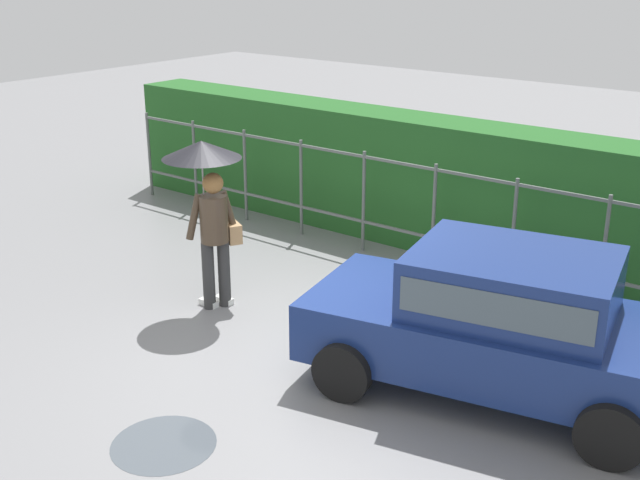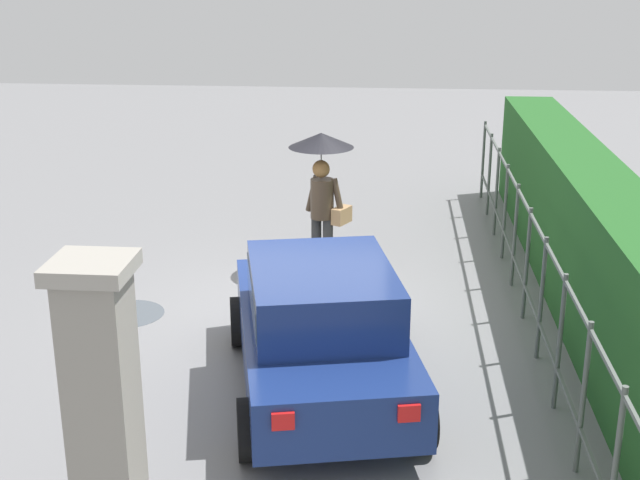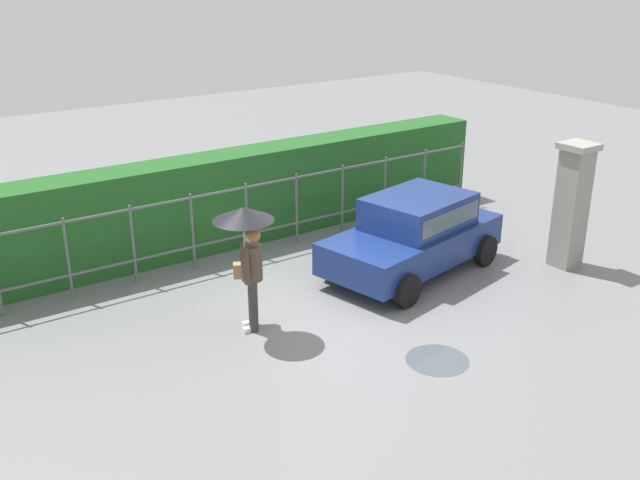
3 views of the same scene
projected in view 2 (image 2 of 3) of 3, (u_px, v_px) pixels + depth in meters
name	position (u px, v px, depth m)	size (l,w,h in m)	color
ground_plane	(292.00, 310.00, 11.47)	(40.00, 40.00, 0.00)	slate
car	(321.00, 324.00, 9.09)	(3.96, 2.46, 1.48)	navy
pedestrian	(322.00, 172.00, 12.39)	(0.94, 0.94, 2.09)	#333333
gate_pillar	(103.00, 404.00, 6.60)	(0.60, 0.60, 2.42)	gray
fence_section	(527.00, 259.00, 10.97)	(11.75, 0.05, 1.50)	#59605B
hedge_row	(596.00, 251.00, 10.86)	(12.70, 0.90, 1.90)	#235B23
puddle_near	(128.00, 314.00, 11.36)	(0.95, 0.95, 0.00)	#4C545B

